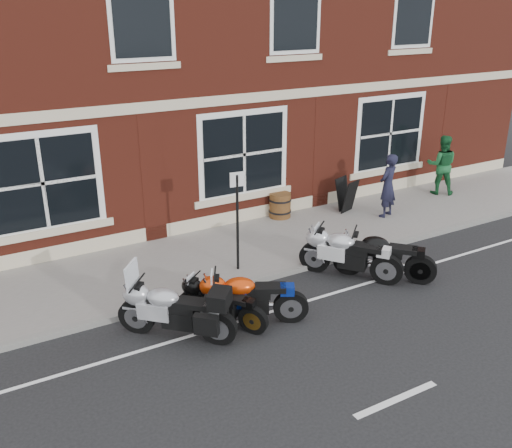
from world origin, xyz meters
The scene contains 13 objects.
ground centered at (0.00, 0.00, 0.00)m, with size 80.00×80.00×0.00m, color black.
sidewalk centered at (0.00, 3.00, 0.06)m, with size 30.00×3.00×0.12m, color slate.
kerb centered at (0.00, 1.42, 0.06)m, with size 30.00×0.16×0.12m, color slate.
moto_touring_silver centered at (-2.25, 0.32, 0.60)m, with size 1.70×1.65×1.47m.
moto_sport_red centered at (-0.84, 0.11, 0.56)m, with size 1.95×1.17×0.97m.
moto_sport_black centered at (-1.33, 0.29, 0.48)m, with size 1.14×1.61×0.84m.
moto_sport_silver centered at (1.97, 0.66, 0.59)m, with size 1.49×1.92×1.03m.
moto_naked_black centered at (2.57, 0.25, 0.57)m, with size 1.58×1.73×0.99m.
pedestrian_left centered at (5.08, 2.91, 0.99)m, with size 0.64×0.42×1.75m, color black.
pedestrian_right centered at (7.86, 3.60, 1.03)m, with size 0.88×0.69×1.81m, color #18542A.
a_board_sign centered at (4.39, 3.79, 0.59)m, with size 0.56×0.37×0.93m, color black, non-canonical shape.
barrel_planter centered at (2.50, 4.30, 0.46)m, with size 0.61×0.61×0.68m.
parking_sign centered at (-0.04, 2.00, 1.41)m, with size 0.32×0.06×2.23m.
Camera 1 is at (-5.41, -8.08, 5.67)m, focal length 40.00 mm.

